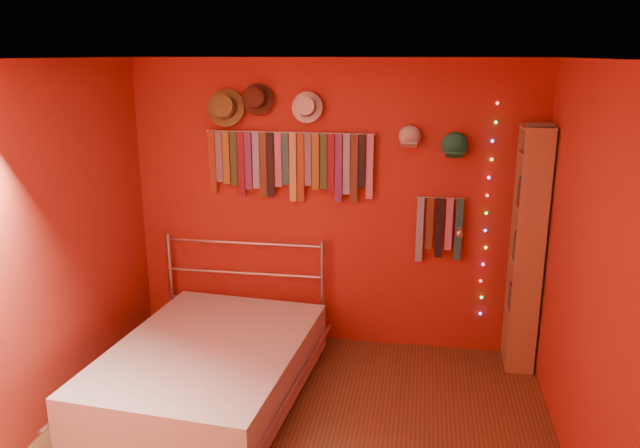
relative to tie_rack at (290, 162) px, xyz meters
The scene contains 15 objects.
back_wall 0.53m from the tie_rack, 10.38° to the left, with size 3.50×0.02×2.50m, color #A12519.
right_wall 2.72m from the tie_rack, 38.69° to the right, with size 0.02×3.50×2.50m, color #A12519.
left_wall 2.22m from the tie_rack, 129.63° to the right, with size 0.02×3.50×2.50m, color #A12519.
ceiling 1.92m from the tie_rack, 78.12° to the right, with size 3.50×3.50×0.02m, color white.
tie_rack is the anchor object (origin of this frame).
small_tie_rack 1.37m from the tie_rack, ahead, with size 0.40×0.03×0.57m.
fedora_olive 0.71m from the tie_rack, behind, with size 0.32×0.18×0.32m.
fedora_brown 0.59m from the tie_rack, behind, with size 0.27×0.15×0.27m.
fedora_white 0.49m from the tie_rack, 10.24° to the right, with size 0.26×0.14×0.25m.
cap_white 1.03m from the tie_rack, ahead, with size 0.18×0.23×0.18m.
cap_green 1.37m from the tie_rack, ahead, with size 0.20×0.25×0.20m.
fairy_lights 1.70m from the tie_rack, ahead, with size 0.05×0.02×1.81m.
reading_lamp 1.53m from the tie_rack, ahead, with size 0.06×0.27×0.08m.
bookshelf 2.11m from the tie_rack, ahead, with size 0.25×0.34×2.00m.
bed 1.81m from the tie_rack, 112.04° to the right, with size 1.61×2.04×0.96m.
Camera 1 is at (0.77, -3.43, 2.53)m, focal length 35.00 mm.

